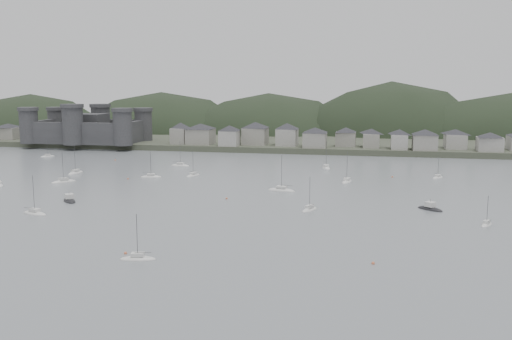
# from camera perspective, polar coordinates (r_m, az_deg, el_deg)

# --- Properties ---
(ground) EXTENTS (900.00, 900.00, 0.00)m
(ground) POSITION_cam_1_polar(r_m,az_deg,el_deg) (125.22, -7.10, -7.79)
(ground) COLOR slate
(ground) RESTS_ON ground
(far_shore_land) EXTENTS (900.00, 250.00, 3.00)m
(far_shore_land) POSITION_cam_1_polar(r_m,az_deg,el_deg) (411.79, 6.28, 3.89)
(far_shore_land) COLOR #383D2D
(far_shore_land) RESTS_ON ground
(forested_ridge) EXTENTS (851.55, 103.94, 102.57)m
(forested_ridge) POSITION_cam_1_polar(r_m,az_deg,el_deg) (387.28, 6.60, 1.68)
(forested_ridge) COLOR black
(forested_ridge) RESTS_ON ground
(castle) EXTENTS (66.00, 43.00, 20.00)m
(castle) POSITION_cam_1_polar(r_m,az_deg,el_deg) (334.70, -16.72, 4.12)
(castle) COLOR #343436
(castle) RESTS_ON far_shore_land
(waterfront_town) EXTENTS (451.48, 28.46, 12.92)m
(waterfront_town) POSITION_cam_1_polar(r_m,az_deg,el_deg) (298.26, 13.93, 3.27)
(waterfront_town) COLOR gray
(waterfront_town) RESTS_ON far_shore_land
(sailboat_lead) EXTENTS (8.44, 4.23, 11.05)m
(sailboat_lead) POSITION_cam_1_polar(r_m,az_deg,el_deg) (219.75, -10.60, -0.70)
(sailboat_lead) COLOR silver
(sailboat_lead) RESTS_ON ground
(moored_fleet) EXTENTS (258.58, 163.22, 13.77)m
(moored_fleet) POSITION_cam_1_polar(r_m,az_deg,el_deg) (189.66, -6.55, -2.08)
(moored_fleet) COLOR silver
(moored_fleet) RESTS_ON ground
(motor_launch_near) EXTENTS (8.05, 7.38, 3.92)m
(motor_launch_near) POSITION_cam_1_polar(r_m,az_deg,el_deg) (167.96, 17.24, -3.77)
(motor_launch_near) COLOR black
(motor_launch_near) RESTS_ON ground
(motor_launch_far) EXTENTS (7.97, 8.21, 4.00)m
(motor_launch_far) POSITION_cam_1_polar(r_m,az_deg,el_deg) (181.05, -18.40, -2.95)
(motor_launch_far) COLOR black
(motor_launch_far) RESTS_ON ground
(mooring_buoys) EXTENTS (184.30, 137.54, 0.70)m
(mooring_buoys) POSITION_cam_1_polar(r_m,az_deg,el_deg) (176.60, -2.12, -2.84)
(mooring_buoys) COLOR #D16B45
(mooring_buoys) RESTS_ON ground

